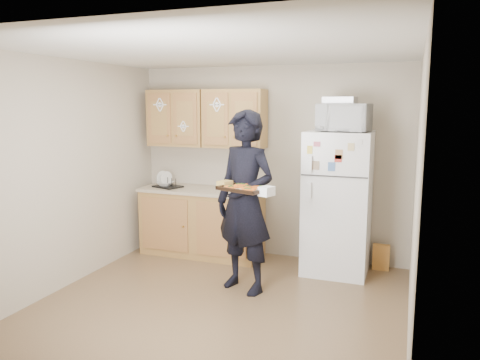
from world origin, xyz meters
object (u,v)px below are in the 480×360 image
at_px(microwave, 344,118).
at_px(baking_tray, 245,189).
at_px(refrigerator, 337,203).
at_px(person, 245,202).
at_px(dish_rack, 168,182).

bearing_deg(microwave, baking_tray, -118.64).
distance_m(refrigerator, person, 1.25).
distance_m(person, microwave, 1.52).
bearing_deg(person, dish_rack, 167.14).
xyz_separation_m(microwave, dish_rack, (-2.33, 0.05, -0.89)).
relative_size(microwave, dish_rack, 1.61).
bearing_deg(baking_tray, microwave, 74.87).
distance_m(baking_tray, microwave, 1.55).
bearing_deg(person, refrigerator, 66.74).
bearing_deg(dish_rack, refrigerator, 0.12).
bearing_deg(microwave, person, -129.93).
distance_m(person, baking_tray, 0.36).
relative_size(baking_tray, dish_rack, 1.33).
height_order(person, dish_rack, person).
bearing_deg(dish_rack, baking_tray, -37.82).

